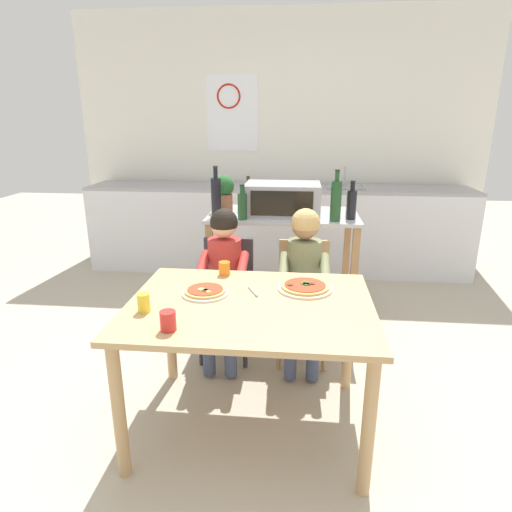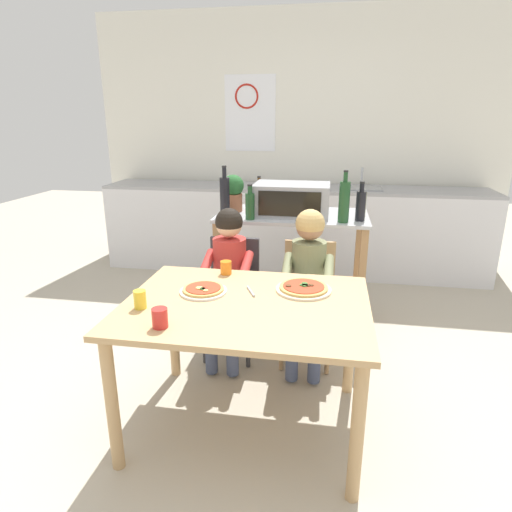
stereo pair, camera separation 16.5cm
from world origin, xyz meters
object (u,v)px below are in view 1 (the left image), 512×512
(kitchen_island_cart, at_px, (283,251))
(drinking_cup_red, at_px, (168,321))
(drinking_cup_yellow, at_px, (144,303))
(potted_herb_plant, at_px, (223,192))
(dining_chair_right, at_px, (303,292))
(child_in_red_shirt, at_px, (224,270))
(dining_chair_left, at_px, (227,289))
(pizza_plate_cream, at_px, (305,287))
(toaster_oven, at_px, (283,199))
(dining_table, at_px, (250,320))
(bottle_slim_sauce, at_px, (242,205))
(bottle_clear_vinegar, at_px, (216,196))
(bottle_squat_spirits, at_px, (351,202))
(drinking_cup_orange, at_px, (224,268))
(bottle_brown_beer, at_px, (336,200))
(bottle_dark_olive_oil, at_px, (352,203))
(child_in_olive_shirt, at_px, (304,271))
(bottle_tall_green_wine, at_px, (248,194))
(pizza_plate_white, at_px, (205,291))
(serving_spoon, at_px, (254,291))

(kitchen_island_cart, relative_size, drinking_cup_red, 12.72)
(drinking_cup_yellow, bearing_deg, potted_herb_plant, 84.53)
(dining_chair_right, relative_size, child_in_red_shirt, 0.78)
(potted_herb_plant, bearing_deg, drinking_cup_red, -88.93)
(potted_herb_plant, height_order, dining_chair_left, potted_herb_plant)
(child_in_red_shirt, distance_m, pizza_plate_cream, 0.69)
(drinking_cup_red, bearing_deg, toaster_oven, 74.85)
(dining_table, xyz_separation_m, dining_chair_left, (-0.25, 0.77, -0.15))
(potted_herb_plant, bearing_deg, bottle_slim_sauce, -54.96)
(kitchen_island_cart, xyz_separation_m, bottle_slim_sauce, (-0.29, -0.23, 0.40))
(bottle_clear_vinegar, bearing_deg, drinking_cup_yellow, -95.22)
(toaster_oven, bearing_deg, bottle_squat_spirits, 3.51)
(dining_chair_right, xyz_separation_m, drinking_cup_orange, (-0.47, -0.39, 0.29))
(bottle_brown_beer, bearing_deg, potted_herb_plant, 164.24)
(dining_table, xyz_separation_m, pizza_plate_cream, (0.27, 0.21, 0.11))
(bottle_slim_sauce, xyz_separation_m, drinking_cup_yellow, (-0.32, -1.21, -0.24))
(bottle_slim_sauce, relative_size, dining_table, 0.21)
(drinking_cup_orange, bearing_deg, toaster_oven, 70.81)
(bottle_dark_olive_oil, height_order, child_in_olive_shirt, bottle_dark_olive_oil)
(bottle_clear_vinegar, distance_m, potted_herb_plant, 0.18)
(toaster_oven, xyz_separation_m, bottle_tall_green_wine, (-0.29, 0.26, -0.01))
(bottle_squat_spirits, relative_size, child_in_olive_shirt, 0.24)
(drinking_cup_yellow, bearing_deg, dining_chair_left, 75.14)
(bottle_slim_sauce, xyz_separation_m, bottle_tall_green_wine, (-0.01, 0.46, 0.00))
(dining_table, distance_m, drinking_cup_red, 0.48)
(bottle_slim_sauce, distance_m, drinking_cup_orange, 0.71)
(pizza_plate_cream, bearing_deg, child_in_olive_shirt, 89.99)
(toaster_oven, relative_size, bottle_brown_beer, 1.54)
(drinking_cup_orange, bearing_deg, pizza_plate_cream, -21.29)
(dining_chair_left, relative_size, pizza_plate_cream, 2.73)
(bottle_squat_spirits, height_order, dining_chair_right, bottle_squat_spirits)
(dining_table, distance_m, pizza_plate_white, 0.29)
(bottle_slim_sauce, xyz_separation_m, dining_chair_right, (0.45, -0.28, -0.53))
(bottle_squat_spirits, distance_m, pizza_plate_cream, 1.17)
(bottle_squat_spirits, height_order, pizza_plate_cream, bottle_squat_spirits)
(bottle_tall_green_wine, xyz_separation_m, dining_table, (0.18, -1.51, -0.38))
(bottle_squat_spirits, distance_m, serving_spoon, 1.33)
(dining_chair_left, distance_m, drinking_cup_yellow, 1.00)
(drinking_cup_yellow, bearing_deg, bottle_slim_sauce, 75.19)
(kitchen_island_cart, distance_m, bottle_dark_olive_oil, 0.66)
(bottle_clear_vinegar, bearing_deg, dining_chair_right, -28.60)
(toaster_oven, relative_size, pizza_plate_white, 2.22)
(bottle_slim_sauce, relative_size, bottle_tall_green_wine, 1.00)
(bottle_brown_beer, xyz_separation_m, serving_spoon, (-0.48, -0.94, -0.33))
(child_in_olive_shirt, xyz_separation_m, pizza_plate_white, (-0.52, -0.56, 0.07))
(bottle_tall_green_wine, distance_m, pizza_plate_cream, 1.41)
(child_in_red_shirt, relative_size, child_in_olive_shirt, 0.99)
(dining_table, bearing_deg, pizza_plate_white, 159.78)
(toaster_oven, height_order, bottle_slim_sauce, bottle_slim_sauce)
(bottle_brown_beer, xyz_separation_m, bottle_tall_green_wine, (-0.67, 0.44, -0.05))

